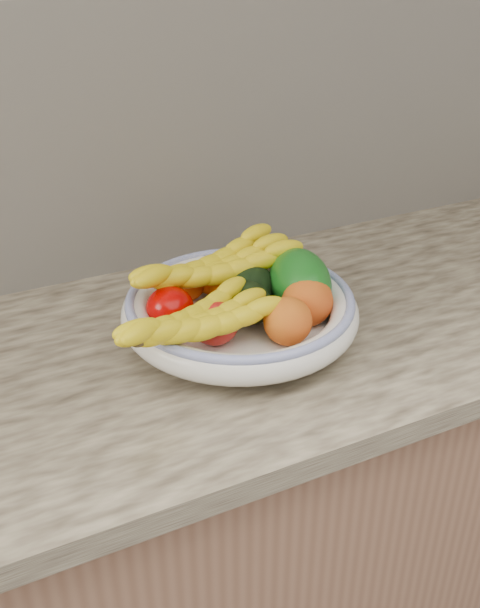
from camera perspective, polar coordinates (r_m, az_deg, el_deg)
name	(u,v)px	position (r m, az deg, el deg)	size (l,w,h in m)	color
kitchen_counter	(235,511)	(1.44, -0.46, -17.03)	(2.44, 0.66, 1.40)	brown
fruit_bowl	(240,310)	(1.11, 0.00, -0.51)	(0.39, 0.39, 0.08)	silver
clementine_back_left	(188,285)	(1.18, -4.37, 1.57)	(0.06, 0.06, 0.05)	#E24804
clementine_back_right	(229,276)	(1.21, -0.94, 2.40)	(0.05, 0.05, 0.04)	#F95F05
clementine_back_mid	(226,291)	(1.16, -1.21, 1.11)	(0.06, 0.06, 0.05)	orange
clementine_extra	(210,281)	(1.19, -2.50, 1.97)	(0.05, 0.05, 0.05)	#F26005
tomato_left	(170,308)	(1.10, -5.91, -0.33)	(0.08, 0.08, 0.07)	#AB0100
tomato_near_left	(214,323)	(1.05, -2.16, -1.61)	(0.08, 0.08, 0.07)	#B61611
avocado_center	(249,302)	(1.11, 0.80, 0.21)	(0.07, 0.10, 0.07)	black
avocado_right	(252,288)	(1.15, 0.99, 1.32)	(0.07, 0.11, 0.07)	black
green_mango	(300,282)	(1.15, 5.05, 1.83)	(0.10, 0.15, 0.11)	#0F5111
peach_front	(288,321)	(1.05, 4.04, -1.44)	(0.08, 0.08, 0.08)	orange
peach_right	(307,301)	(1.11, 5.69, 0.26)	(0.08, 0.08, 0.08)	orange
banana_bunch_back	(214,272)	(1.15, -2.18, 2.70)	(0.32, 0.12, 0.09)	yellow
banana_bunch_front	(197,326)	(1.01, -3.68, -1.86)	(0.29, 0.11, 0.08)	yellow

